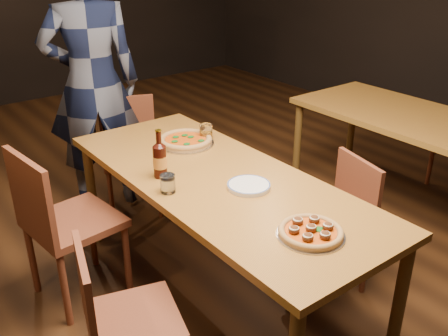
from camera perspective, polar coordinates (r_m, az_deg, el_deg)
ground at (r=3.04m, az=-0.59°, el=-13.85°), size 9.00×9.00×0.00m
table_main at (r=2.66m, az=-0.65°, el=-2.40°), size 0.80×2.00×0.75m
table_right at (r=3.75m, az=22.67°, el=3.92°), size 0.80×2.00×0.75m
chair_main_nw at (r=2.27m, az=-10.29°, el=-16.57°), size 0.48×0.48×0.82m
chair_main_sw at (r=2.88m, az=-16.78°, el=-5.76°), size 0.50×0.50×0.97m
chair_main_e at (r=2.93m, az=11.81°, el=-6.26°), size 0.46×0.46×0.82m
chair_end at (r=3.72m, az=-10.55°, el=1.35°), size 0.54×0.54×0.87m
pizza_meatball at (r=2.15m, az=9.89°, el=-7.16°), size 0.29×0.29×0.05m
pizza_margherita at (r=3.05m, az=-4.42°, el=3.17°), size 0.35×0.35×0.05m
plate_stack at (r=2.52m, az=2.85°, el=-2.05°), size 0.22×0.22×0.02m
beer_bottle at (r=2.62m, az=-7.33°, el=0.84°), size 0.07×0.07×0.26m
water_glass at (r=2.47m, az=-6.44°, el=-1.77°), size 0.07×0.07×0.09m
amber_glass at (r=3.10m, az=-2.07°, el=4.12°), size 0.08×0.08×0.10m
diner at (r=3.73m, az=-14.81°, el=9.29°), size 0.80×0.66×1.89m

